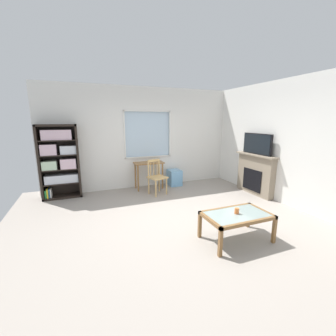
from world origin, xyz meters
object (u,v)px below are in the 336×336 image
desk_under_window (149,168)px  tv (257,144)px  plastic_drawer_unit (174,178)px  coffee_table (237,217)px  fireplace (255,174)px  bookshelf (59,160)px  sippy_cup (237,211)px  wooden_chair (157,177)px

desk_under_window → tv: tv is taller
plastic_drawer_unit → coffee_table: plastic_drawer_unit is taller
coffee_table → fireplace: bearing=41.8°
bookshelf → desk_under_window: (2.23, -0.11, -0.35)m
coffee_table → sippy_cup: bearing=120.8°
bookshelf → fireplace: 4.94m
fireplace → coffee_table: bearing=-138.2°
desk_under_window → fireplace: (2.44, -1.43, -0.08)m
plastic_drawer_unit → coffee_table: (-0.31, -3.23, 0.16)m
wooden_chair → tv: size_ratio=0.97×
wooden_chair → tv: tv is taller
plastic_drawer_unit → tv: tv is taller
tv → coffee_table: bearing=-138.0°
wooden_chair → fireplace: size_ratio=0.72×
wooden_chair → fireplace: bearing=-20.9°
desk_under_window → plastic_drawer_unit: desk_under_window is taller
wooden_chair → plastic_drawer_unit: bearing=37.2°
sippy_cup → tv: bearing=41.9°
tv → sippy_cup: 2.73m
wooden_chair → sippy_cup: (0.43, -2.65, 0.03)m
plastic_drawer_unit → sippy_cup: bearing=-95.5°
bookshelf → plastic_drawer_unit: (3.03, -0.06, -0.72)m
bookshelf → desk_under_window: size_ratio=2.25×
fireplace → tv: bearing=180.0°
bookshelf → plastic_drawer_unit: bookshelf is taller
fireplace → tv: size_ratio=1.34×
fireplace → coffee_table: fireplace is taller
bookshelf → plastic_drawer_unit: bearing=-1.1°
bookshelf → wooden_chair: bearing=-15.3°
tv → plastic_drawer_unit: bearing=137.7°
bookshelf → fireplace: size_ratio=1.44×
fireplace → sippy_cup: size_ratio=13.87×
desk_under_window → bookshelf: bearing=177.2°
plastic_drawer_unit → wooden_chair: bearing=-142.8°
bookshelf → coffee_table: bearing=-50.3°
bookshelf → tv: bookshelf is taller
bookshelf → coffee_table: bookshelf is taller
sippy_cup → wooden_chair: bearing=99.3°
desk_under_window → sippy_cup: (0.49, -3.17, -0.11)m
bookshelf → desk_under_window: bookshelf is taller
sippy_cup → bookshelf: bearing=129.7°
bookshelf → coffee_table: 4.30m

